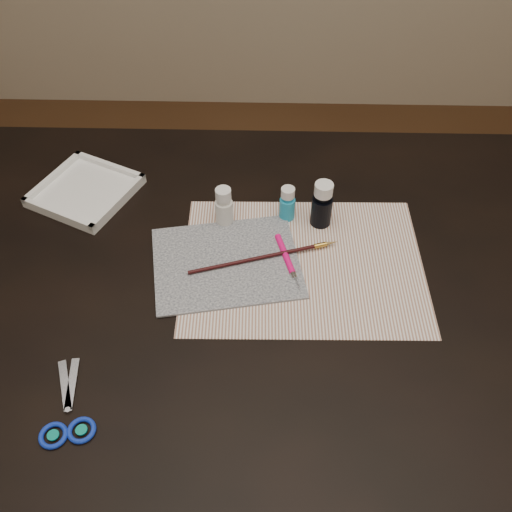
{
  "coord_description": "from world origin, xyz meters",
  "views": [
    {
      "loc": [
        0.02,
        -0.68,
        1.55
      ],
      "look_at": [
        0.0,
        0.0,
        0.8
      ],
      "focal_mm": 40.0,
      "sensor_mm": 36.0,
      "label": 1
    }
  ],
  "objects_px": {
    "canvas": "(226,262)",
    "scissors": "(64,402)",
    "paper": "(303,264)",
    "paint_bottle_cyan": "(287,204)",
    "palette_tray": "(85,190)",
    "paint_bottle_navy": "(322,204)",
    "paint_bottle_white": "(224,207)"
  },
  "relations": [
    {
      "from": "scissors",
      "to": "palette_tray",
      "type": "xyz_separation_m",
      "value": [
        -0.08,
        0.48,
        0.01
      ]
    },
    {
      "from": "scissors",
      "to": "palette_tray",
      "type": "bearing_deg",
      "value": -11.09
    },
    {
      "from": "paint_bottle_cyan",
      "to": "paint_bottle_navy",
      "type": "distance_m",
      "value": 0.07
    },
    {
      "from": "canvas",
      "to": "paint_bottle_cyan",
      "type": "height_order",
      "value": "paint_bottle_cyan"
    },
    {
      "from": "canvas",
      "to": "scissors",
      "type": "relative_size",
      "value": 1.61
    },
    {
      "from": "paper",
      "to": "paint_bottle_navy",
      "type": "height_order",
      "value": "paint_bottle_navy"
    },
    {
      "from": "paper",
      "to": "canvas",
      "type": "bearing_deg",
      "value": -178.81
    },
    {
      "from": "paper",
      "to": "canvas",
      "type": "relative_size",
      "value": 1.66
    },
    {
      "from": "paint_bottle_navy",
      "to": "palette_tray",
      "type": "xyz_separation_m",
      "value": [
        -0.49,
        0.07,
        -0.04
      ]
    },
    {
      "from": "paint_bottle_cyan",
      "to": "scissors",
      "type": "distance_m",
      "value": 0.55
    },
    {
      "from": "paint_bottle_white",
      "to": "paint_bottle_navy",
      "type": "height_order",
      "value": "paint_bottle_navy"
    },
    {
      "from": "paint_bottle_white",
      "to": "scissors",
      "type": "distance_m",
      "value": 0.46
    },
    {
      "from": "canvas",
      "to": "paint_bottle_navy",
      "type": "distance_m",
      "value": 0.22
    },
    {
      "from": "canvas",
      "to": "palette_tray",
      "type": "bearing_deg",
      "value": 148.46
    },
    {
      "from": "paint_bottle_navy",
      "to": "scissors",
      "type": "relative_size",
      "value": 0.6
    },
    {
      "from": "canvas",
      "to": "palette_tray",
      "type": "xyz_separation_m",
      "value": [
        -0.31,
        0.19,
        0.01
      ]
    },
    {
      "from": "paint_bottle_white",
      "to": "scissors",
      "type": "xyz_separation_m",
      "value": [
        -0.22,
        -0.4,
        -0.04
      ]
    },
    {
      "from": "paint_bottle_navy",
      "to": "palette_tray",
      "type": "distance_m",
      "value": 0.49
    },
    {
      "from": "paper",
      "to": "paint_bottle_cyan",
      "type": "relative_size",
      "value": 5.9
    },
    {
      "from": "paper",
      "to": "paint_bottle_navy",
      "type": "distance_m",
      "value": 0.13
    },
    {
      "from": "canvas",
      "to": "paint_bottle_cyan",
      "type": "xyz_separation_m",
      "value": [
        0.11,
        0.13,
        0.03
      ]
    },
    {
      "from": "paint_bottle_navy",
      "to": "palette_tray",
      "type": "relative_size",
      "value": 0.55
    },
    {
      "from": "paint_bottle_white",
      "to": "paint_bottle_cyan",
      "type": "xyz_separation_m",
      "value": [
        0.12,
        0.02,
        -0.0
      ]
    },
    {
      "from": "canvas",
      "to": "paint_bottle_cyan",
      "type": "relative_size",
      "value": 3.55
    },
    {
      "from": "paper",
      "to": "scissors",
      "type": "xyz_separation_m",
      "value": [
        -0.37,
        -0.3,
        0.0
      ]
    },
    {
      "from": "canvas",
      "to": "paint_bottle_white",
      "type": "bearing_deg",
      "value": 95.21
    },
    {
      "from": "scissors",
      "to": "canvas",
      "type": "bearing_deg",
      "value": -58.29
    },
    {
      "from": "paper",
      "to": "paint_bottle_white",
      "type": "bearing_deg",
      "value": 144.76
    },
    {
      "from": "paint_bottle_white",
      "to": "palette_tray",
      "type": "xyz_separation_m",
      "value": [
        -0.3,
        0.08,
        -0.03
      ]
    },
    {
      "from": "canvas",
      "to": "palette_tray",
      "type": "distance_m",
      "value": 0.36
    },
    {
      "from": "paper",
      "to": "paint_bottle_cyan",
      "type": "bearing_deg",
      "value": 103.0
    },
    {
      "from": "paint_bottle_white",
      "to": "palette_tray",
      "type": "distance_m",
      "value": 0.31
    }
  ]
}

